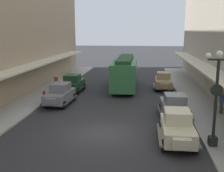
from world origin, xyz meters
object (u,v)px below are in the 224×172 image
(parked_car_1, at_px, (163,81))
(pedestrian_0, at_px, (222,103))
(lamp_post_with_clock, at_px, (216,95))
(parked_car_3, at_px, (177,126))
(fire_hydrant, at_px, (44,95))
(streetcar, at_px, (125,71))
(parked_car_0, at_px, (73,83))
(pedestrian_2, at_px, (56,82))
(parked_car_2, at_px, (60,94))
(parked_car_4, at_px, (174,106))

(parked_car_1, relative_size, pedestrian_0, 2.62)
(lamp_post_with_clock, relative_size, pedestrian_0, 3.15)
(parked_car_3, relative_size, fire_hydrant, 5.20)
(parked_car_1, height_order, fire_hydrant, parked_car_1)
(parked_car_1, distance_m, streetcar, 4.31)
(parked_car_3, distance_m, streetcar, 15.26)
(streetcar, bearing_deg, parked_car_0, -155.79)
(pedestrian_0, bearing_deg, streetcar, 130.83)
(pedestrian_0, bearing_deg, pedestrian_2, 156.34)
(parked_car_2, distance_m, fire_hydrant, 2.02)
(fire_hydrant, bearing_deg, lamp_post_with_clock, -34.56)
(parked_car_1, xyz_separation_m, parked_car_3, (-0.21, -14.65, 0.00))
(parked_car_2, bearing_deg, streetcar, 55.39)
(parked_car_2, height_order, streetcar, streetcar)
(lamp_post_with_clock, height_order, fire_hydrant, lamp_post_with_clock)
(fire_hydrant, bearing_deg, parked_car_2, -27.82)
(parked_car_2, bearing_deg, parked_car_3, -38.37)
(parked_car_1, distance_m, parked_car_2, 11.93)
(parked_car_1, height_order, pedestrian_0, parked_car_1)
(parked_car_1, relative_size, pedestrian_2, 2.62)
(parked_car_3, xyz_separation_m, parked_car_4, (0.30, 4.45, 0.00))
(parked_car_0, xyz_separation_m, lamp_post_with_clock, (11.14, -12.93, 2.04))
(lamp_post_with_clock, bearing_deg, parked_car_1, 96.16)
(parked_car_0, xyz_separation_m, pedestrian_2, (-1.76, -0.22, 0.05))
(parked_car_0, distance_m, parked_car_1, 9.78)
(fire_hydrant, relative_size, pedestrian_2, 0.50)
(parked_car_2, bearing_deg, parked_car_0, 91.68)
(parked_car_3, height_order, fire_hydrant, parked_car_3)
(parked_car_3, height_order, lamp_post_with_clock, lamp_post_with_clock)
(parked_car_2, xyz_separation_m, parked_car_3, (9.14, -7.24, 0.00))
(parked_car_4, distance_m, pedestrian_0, 3.78)
(lamp_post_with_clock, distance_m, fire_hydrant, 15.67)
(parked_car_3, height_order, pedestrian_0, parked_car_3)
(parked_car_0, relative_size, parked_car_1, 1.00)
(parked_car_4, bearing_deg, pedestrian_0, 16.80)
(parked_car_4, distance_m, streetcar, 11.16)
(lamp_post_with_clock, bearing_deg, parked_car_0, 130.75)
(parked_car_4, bearing_deg, parked_car_1, 90.55)
(parked_car_1, bearing_deg, streetcar, 179.44)
(parked_car_2, height_order, parked_car_4, same)
(streetcar, bearing_deg, pedestrian_0, -49.17)
(pedestrian_0, bearing_deg, parked_car_2, 172.58)
(streetcar, bearing_deg, lamp_post_with_clock, -69.11)
(parked_car_3, bearing_deg, parked_car_4, 86.10)
(parked_car_1, bearing_deg, lamp_post_with_clock, -83.84)
(pedestrian_2, bearing_deg, parked_car_4, -33.98)
(parked_car_4, bearing_deg, parked_car_2, 163.53)
(parked_car_4, relative_size, pedestrian_0, 2.63)
(parked_car_0, bearing_deg, parked_car_4, -39.36)
(parked_car_0, height_order, parked_car_2, same)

